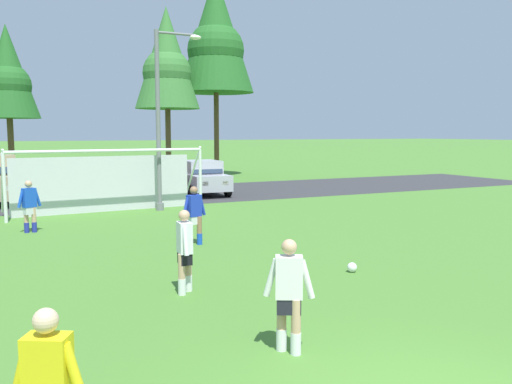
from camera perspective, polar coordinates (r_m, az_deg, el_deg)
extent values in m
plane|color=#477A2D|center=(19.69, -13.01, -2.86)|extent=(400.00, 400.00, 0.00)
cube|color=#333335|center=(26.53, -16.33, -0.59)|extent=(52.00, 8.40, 0.01)
sphere|color=white|center=(12.17, 10.32, -8.00)|extent=(0.22, 0.22, 0.22)
sphere|color=black|center=(12.16, 10.32, -7.97)|extent=(0.08, 0.08, 0.08)
sphere|color=red|center=(12.20, 10.55, -7.96)|extent=(0.07, 0.07, 0.07)
cylinder|color=white|center=(21.90, -6.03, 1.41)|extent=(0.12, 0.12, 2.44)
cylinder|color=white|center=(20.18, -25.49, 0.39)|extent=(0.12, 0.12, 2.44)
cylinder|color=white|center=(20.66, -15.46, 4.31)|extent=(7.31, 0.59, 0.12)
cylinder|color=white|center=(22.71, -6.93, 1.88)|extent=(0.21, 1.95, 2.46)
cylinder|color=white|center=(21.06, -25.67, 0.95)|extent=(0.21, 1.95, 2.46)
cube|color=silver|center=(21.72, -15.99, 0.83)|extent=(6.94, 0.49, 2.20)
cube|color=yellow|center=(5.09, -21.53, -17.35)|extent=(0.45, 0.39, 0.60)
sphere|color=beige|center=(4.94, -21.74, -12.77)|extent=(0.22, 0.22, 0.22)
cylinder|color=yellow|center=(5.24, -23.94, -17.02)|extent=(0.24, 0.19, 0.55)
cylinder|color=yellow|center=(4.97, -18.97, -18.10)|extent=(0.24, 0.19, 0.55)
cylinder|color=tan|center=(10.61, -7.32, -8.47)|extent=(0.14, 0.14, 0.80)
cylinder|color=tan|center=(10.38, -8.01, -8.81)|extent=(0.14, 0.14, 0.80)
cylinder|color=white|center=(10.68, -7.30, -9.71)|extent=(0.15, 0.15, 0.32)
cylinder|color=white|center=(10.45, -7.99, -10.08)|extent=(0.15, 0.15, 0.32)
cube|color=black|center=(10.42, -7.69, -6.94)|extent=(0.24, 0.35, 0.28)
cube|color=white|center=(10.34, -7.72, -4.89)|extent=(0.26, 0.39, 0.60)
sphere|color=tan|center=(10.26, -7.75, -2.53)|extent=(0.22, 0.22, 0.22)
cylinder|color=white|center=(10.59, -7.84, -4.73)|extent=(0.10, 0.23, 0.55)
cylinder|color=white|center=(10.10, -7.59, -5.28)|extent=(0.10, 0.23, 0.55)
cylinder|color=tan|center=(7.80, 2.77, -13.96)|extent=(0.14, 0.14, 0.80)
cylinder|color=tan|center=(7.68, 4.33, -14.31)|extent=(0.14, 0.14, 0.80)
cylinder|color=white|center=(7.89, 2.76, -15.60)|extent=(0.15, 0.15, 0.32)
cylinder|color=white|center=(7.77, 4.31, -15.97)|extent=(0.15, 0.15, 0.32)
cube|color=black|center=(7.63, 3.56, -11.89)|extent=(0.40, 0.35, 0.28)
cube|color=silver|center=(7.52, 3.58, -9.14)|extent=(0.45, 0.39, 0.60)
sphere|color=tan|center=(7.42, 3.60, -5.94)|extent=(0.22, 0.22, 0.22)
cylinder|color=silver|center=(7.56, 1.65, -9.20)|extent=(0.25, 0.18, 0.55)
cylinder|color=silver|center=(7.50, 5.52, -9.36)|extent=(0.25, 0.18, 0.55)
cylinder|color=tan|center=(18.02, -22.82, -2.76)|extent=(0.14, 0.14, 0.80)
cylinder|color=tan|center=(18.02, -23.53, -2.79)|extent=(0.14, 0.14, 0.80)
cylinder|color=#232D99|center=(18.06, -22.78, -3.52)|extent=(0.15, 0.15, 0.32)
cylinder|color=#232D99|center=(18.06, -23.50, -3.54)|extent=(0.15, 0.15, 0.32)
cube|color=silver|center=(17.98, -23.22, -1.77)|extent=(0.40, 0.34, 0.28)
cube|color=blue|center=(17.93, -23.27, -0.57)|extent=(0.44, 0.37, 0.60)
sphere|color=tan|center=(17.89, -23.33, 0.80)|extent=(0.22, 0.22, 0.22)
cylinder|color=blue|center=(18.00, -22.50, -0.57)|extent=(0.25, 0.17, 0.55)
cylinder|color=blue|center=(17.86, -24.05, -0.69)|extent=(0.25, 0.17, 0.55)
cylinder|color=#936B4C|center=(14.87, -6.12, -4.15)|extent=(0.14, 0.14, 0.80)
cylinder|color=#936B4C|center=(14.92, -7.21, -4.13)|extent=(0.14, 0.14, 0.80)
cylinder|color=blue|center=(14.92, -6.11, -5.05)|extent=(0.15, 0.15, 0.32)
cylinder|color=blue|center=(14.97, -7.20, -5.03)|extent=(0.15, 0.15, 0.32)
cube|color=silver|center=(14.84, -6.68, -2.92)|extent=(0.39, 0.31, 0.28)
cube|color=#1E38B7|center=(14.78, -6.70, -1.47)|extent=(0.43, 0.34, 0.60)
sphere|color=#936B4C|center=(14.73, -6.72, 0.19)|extent=(0.22, 0.22, 0.22)
cylinder|color=#1E38B7|center=(14.90, -5.83, -1.47)|extent=(0.25, 0.15, 0.55)
cylinder|color=#1E38B7|center=(14.67, -7.58, -1.62)|extent=(0.25, 0.15, 0.55)
cube|color=#28384C|center=(26.19, -24.58, 2.82)|extent=(0.08, 2.55, 0.59)
cube|color=white|center=(23.79, -25.14, 0.39)|extent=(0.28, 0.08, 0.20)
cube|color=#B21414|center=(28.29, -25.38, 1.24)|extent=(0.28, 0.08, 0.20)
cylinder|color=black|center=(24.69, -24.14, -0.65)|extent=(0.25, 0.64, 0.64)
cylinder|color=black|center=(27.53, -24.39, 0.01)|extent=(0.25, 0.64, 0.64)
cube|color=navy|center=(27.45, -19.60, 0.99)|extent=(1.94, 4.26, 0.76)
cube|color=navy|center=(27.55, -19.67, 2.46)|extent=(1.72, 2.15, 0.64)
cube|color=#28384C|center=(26.58, -19.52, 2.30)|extent=(1.54, 0.37, 0.55)
cube|color=#28384C|center=(27.62, -17.94, 2.54)|extent=(0.10, 1.79, 0.45)
cube|color=white|center=(25.44, -18.15, 0.75)|extent=(0.28, 0.09, 0.20)
cube|color=white|center=(25.37, -20.38, 0.66)|extent=(0.28, 0.09, 0.20)
cube|color=#B21414|center=(29.53, -18.93, 1.47)|extent=(0.28, 0.09, 0.20)
cube|color=#B21414|center=(29.47, -20.85, 1.38)|extent=(0.28, 0.09, 0.20)
cylinder|color=black|center=(26.27, -17.40, 0.01)|extent=(0.26, 0.65, 0.64)
cylinder|color=black|center=(26.14, -21.32, -0.17)|extent=(0.26, 0.65, 0.64)
cylinder|color=black|center=(28.85, -17.98, 0.53)|extent=(0.26, 0.65, 0.64)
cylinder|color=black|center=(28.73, -21.55, 0.38)|extent=(0.26, 0.65, 0.64)
cube|color=maroon|center=(27.41, -11.12, 1.23)|extent=(2.05, 4.30, 0.76)
cube|color=maroon|center=(27.50, -11.24, 2.71)|extent=(1.78, 2.20, 0.64)
cube|color=#28384C|center=(26.58, -10.60, 2.56)|extent=(1.55, 0.41, 0.55)
cube|color=#28384C|center=(27.77, -9.60, 2.78)|extent=(0.15, 1.78, 0.45)
cube|color=white|center=(25.63, -8.64, 1.04)|extent=(0.28, 0.10, 0.20)
cube|color=white|center=(25.30, -10.74, 0.93)|extent=(0.28, 0.10, 0.20)
cube|color=#B21414|center=(29.51, -11.44, 1.68)|extent=(0.28, 0.10, 0.20)
cube|color=#B21414|center=(29.23, -13.29, 1.59)|extent=(0.28, 0.10, 0.20)
cylinder|color=black|center=(26.52, -8.38, 0.29)|extent=(0.28, 0.65, 0.64)
cylinder|color=black|center=(25.94, -12.10, 0.08)|extent=(0.28, 0.65, 0.64)
cylinder|color=black|center=(28.96, -10.20, 0.77)|extent=(0.28, 0.65, 0.64)
cylinder|color=black|center=(28.43, -13.64, 0.58)|extent=(0.28, 0.65, 0.64)
cube|color=#B2B2BC|center=(26.86, -5.81, 1.22)|extent=(2.00, 4.28, 0.76)
cube|color=#B2B2BC|center=(26.95, -5.92, 2.73)|extent=(1.76, 2.18, 0.64)
cube|color=#28384C|center=(26.03, -5.29, 2.56)|extent=(1.54, 0.39, 0.55)
cube|color=#28384C|center=(27.20, -4.23, 2.78)|extent=(0.13, 1.78, 0.45)
cube|color=white|center=(25.06, -3.35, 0.98)|extent=(0.28, 0.09, 0.20)
cube|color=white|center=(24.75, -5.51, 0.89)|extent=(0.28, 0.09, 0.20)
cube|color=#B21414|center=(28.96, -6.06, 1.69)|extent=(0.28, 0.09, 0.20)
cube|color=#B21414|center=(28.70, -7.95, 1.62)|extent=(0.28, 0.09, 0.20)
cylinder|color=black|center=(25.95, -3.05, 0.22)|extent=(0.27, 0.65, 0.64)
cylinder|color=black|center=(25.40, -6.88, 0.04)|extent=(0.27, 0.65, 0.64)
cylinder|color=black|center=(28.40, -4.83, 0.74)|extent=(0.27, 0.65, 0.64)
cylinder|color=black|center=(27.90, -8.35, 0.59)|extent=(0.27, 0.65, 0.64)
cylinder|color=brown|center=(35.60, -24.87, 4.02)|extent=(0.36, 0.36, 3.99)
cone|color=#236023|center=(35.78, -25.24, 11.70)|extent=(3.59, 3.59, 5.59)
sphere|color=#236023|center=(35.70, -25.18, 10.36)|extent=(2.70, 2.70, 2.70)
cylinder|color=brown|center=(35.67, -9.43, 5.08)|extent=(0.36, 0.36, 4.69)
cone|color=#387533|center=(35.99, -9.60, 14.08)|extent=(4.22, 4.22, 6.57)
sphere|color=#387533|center=(35.87, -9.57, 12.52)|extent=(3.17, 3.17, 3.17)
cylinder|color=brown|center=(38.38, -4.28, 6.19)|extent=(0.36, 0.36, 5.97)
cone|color=#236023|center=(39.02, -4.37, 16.77)|extent=(5.37, 5.37, 8.35)
sphere|color=#236023|center=(38.82, -4.35, 14.95)|extent=(4.03, 4.03, 4.03)
cylinder|color=slate|center=(21.50, -10.51, 7.48)|extent=(0.18, 0.18, 7.12)
cylinder|color=slate|center=(21.70, -10.33, -1.55)|extent=(0.32, 0.32, 0.30)
cylinder|color=slate|center=(22.07, -8.61, 16.52)|extent=(1.60, 0.10, 0.10)
ellipsoid|color=white|center=(22.30, -6.56, 16.24)|extent=(0.48, 0.28, 0.20)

